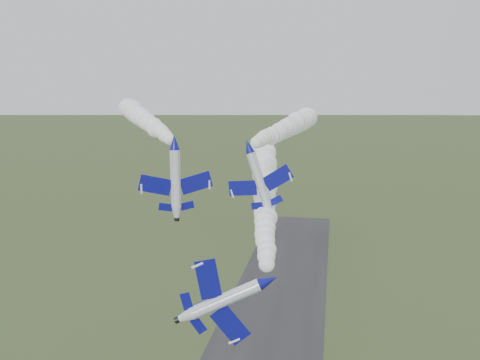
# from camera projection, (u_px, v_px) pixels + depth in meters

# --- Properties ---
(jet_lead) EXTENTS (4.37, 11.59, 8.74)m
(jet_lead) POSITION_uv_depth(u_px,v_px,m) (269.00, 281.00, 54.24)
(jet_lead) COLOR silver
(smoke_trail_jet_lead) EXTENTS (17.36, 72.41, 5.16)m
(smoke_trail_jet_lead) POSITION_uv_depth(u_px,v_px,m) (265.00, 184.00, 91.98)
(smoke_trail_jet_lead) COLOR white
(jet_pair_left) EXTENTS (10.71, 12.20, 3.18)m
(jet_pair_left) POSITION_uv_depth(u_px,v_px,m) (174.00, 142.00, 77.54)
(jet_pair_left) COLOR silver
(smoke_trail_jet_pair_left) EXTENTS (33.52, 65.56, 4.93)m
(smoke_trail_jet_pair_left) POSITION_uv_depth(u_px,v_px,m) (143.00, 119.00, 113.39)
(smoke_trail_jet_pair_left) COLOR white
(jet_pair_right) EXTENTS (9.15, 11.49, 3.75)m
(jet_pair_right) POSITION_uv_depth(u_px,v_px,m) (248.00, 146.00, 75.15)
(jet_pair_right) COLOR silver
(smoke_trail_jet_pair_right) EXTENTS (9.26, 54.15, 4.71)m
(smoke_trail_jet_pair_right) POSITION_uv_depth(u_px,v_px,m) (288.00, 127.00, 103.21)
(smoke_trail_jet_pair_right) COLOR white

